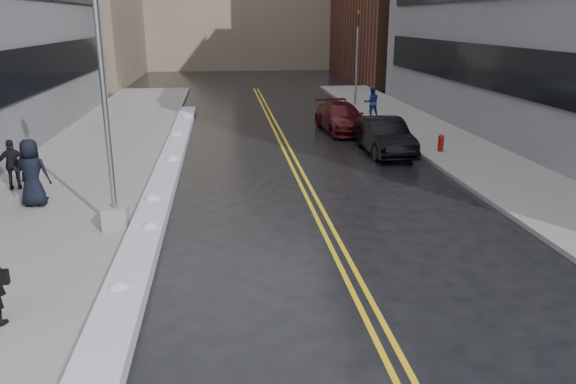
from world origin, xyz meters
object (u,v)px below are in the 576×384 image
object	(u,v)px
lamppost	(108,143)
car_black	(384,136)
pedestrian_east	(372,102)
traffic_signal	(357,55)
pedestrian_c	(32,173)
car_maroon	(342,118)
pedestrian_d	(13,165)
pedestrian_b	(29,171)
fire_hydrant	(441,142)

from	to	relation	value
lamppost	car_black	world-z (taller)	lamppost
pedestrian_east	car_black	distance (m)	8.38
traffic_signal	pedestrian_east	distance (m)	5.82
pedestrian_c	car_maroon	size ratio (longest dim) A/B	0.41
pedestrian_c	car_black	bearing A→B (deg)	-148.42
pedestrian_d	pedestrian_east	world-z (taller)	pedestrian_east
car_black	pedestrian_b	bearing A→B (deg)	-157.74
fire_hydrant	car_maroon	size ratio (longest dim) A/B	0.15
pedestrian_d	car_black	bearing A→B (deg)	-179.85
traffic_signal	pedestrian_b	bearing A→B (deg)	-127.62
pedestrian_d	pedestrian_east	bearing A→B (deg)	-158.11
fire_hydrant	car_maroon	distance (m)	6.45
lamppost	pedestrian_east	xyz separation A→B (m)	(11.50, 16.68, -1.48)
fire_hydrant	pedestrian_c	size ratio (longest dim) A/B	0.35
lamppost	car_maroon	size ratio (longest dim) A/B	1.53
pedestrian_b	car_maroon	size ratio (longest dim) A/B	0.40
pedestrian_d	car_maroon	bearing A→B (deg)	-161.28
lamppost	pedestrian_b	bearing A→B (deg)	137.66
lamppost	car_maroon	world-z (taller)	lamppost
pedestrian_c	pedestrian_east	xyz separation A→B (m)	(14.29, 14.41, -0.13)
traffic_signal	lamppost	bearing A→B (deg)	-118.21
lamppost	car_maroon	bearing A→B (deg)	56.20
pedestrian_d	car_maroon	xyz separation A→B (m)	(13.09, 9.44, -0.27)
pedestrian_c	pedestrian_d	size ratio (longest dim) A/B	1.22
fire_hydrant	car_maroon	xyz separation A→B (m)	(-3.20, 5.59, 0.18)
fire_hydrant	pedestrian_b	world-z (taller)	pedestrian_b
pedestrian_east	car_maroon	world-z (taller)	pedestrian_east
pedestrian_d	pedestrian_c	bearing A→B (deg)	105.49
pedestrian_east	car_maroon	bearing A→B (deg)	53.17
fire_hydrant	traffic_signal	world-z (taller)	traffic_signal
fire_hydrant	pedestrian_east	xyz separation A→B (m)	(-0.80, 8.68, 0.50)
pedestrian_b	car_maroon	distance (m)	16.27
pedestrian_c	car_black	world-z (taller)	pedestrian_c
fire_hydrant	pedestrian_east	size ratio (longest dim) A/B	0.41
fire_hydrant	pedestrian_d	world-z (taller)	pedestrian_d
pedestrian_b	car_maroon	xyz separation A→B (m)	(12.13, 10.84, -0.41)
car_black	car_maroon	world-z (taller)	car_black
pedestrian_c	pedestrian_east	distance (m)	20.29
pedestrian_d	pedestrian_b	bearing A→B (deg)	107.50
lamppost	fire_hydrant	world-z (taller)	lamppost
traffic_signal	pedestrian_c	xyz separation A→B (m)	(-14.59, -19.72, -2.22)
pedestrian_c	pedestrian_east	bearing A→B (deg)	-129.18
lamppost	pedestrian_b	world-z (taller)	lamppost
lamppost	car_maroon	xyz separation A→B (m)	(9.10, 13.59, -1.81)
pedestrian_b	car_maroon	bearing A→B (deg)	-140.17
traffic_signal	pedestrian_c	bearing A→B (deg)	-126.49
pedestrian_d	lamppost	bearing A→B (deg)	116.76
pedestrian_b	pedestrian_east	xyz separation A→B (m)	(14.53, 13.92, -0.09)
traffic_signal	car_black	bearing A→B (deg)	-97.96
traffic_signal	pedestrian_b	size ratio (longest dim) A/B	3.04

